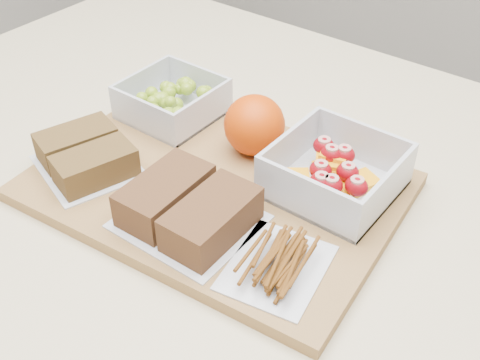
{
  "coord_description": "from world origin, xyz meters",
  "views": [
    {
      "loc": [
        0.34,
        -0.43,
        1.36
      ],
      "look_at": [
        0.01,
        0.01,
        0.93
      ],
      "focal_mm": 45.0,
      "sensor_mm": 36.0,
      "label": 1
    }
  ],
  "objects_px": {
    "orange": "(254,125)",
    "pretzel_bag": "(277,260)",
    "cutting_board": "(216,187)",
    "fruit_container": "(334,174)",
    "grape_container": "(174,101)",
    "sandwich_bag_center": "(188,208)",
    "sandwich_bag_left": "(86,155)"
  },
  "relations": [
    {
      "from": "orange",
      "to": "pretzel_bag",
      "type": "height_order",
      "value": "orange"
    },
    {
      "from": "orange",
      "to": "pretzel_bag",
      "type": "relative_size",
      "value": 0.6
    },
    {
      "from": "sandwich_bag_center",
      "to": "sandwich_bag_left",
      "type": "bearing_deg",
      "value": -179.91
    },
    {
      "from": "sandwich_bag_left",
      "to": "pretzel_bag",
      "type": "distance_m",
      "value": 0.28
    },
    {
      "from": "cutting_board",
      "to": "grape_container",
      "type": "relative_size",
      "value": 3.57
    },
    {
      "from": "cutting_board",
      "to": "pretzel_bag",
      "type": "distance_m",
      "value": 0.16
    },
    {
      "from": "cutting_board",
      "to": "orange",
      "type": "xyz_separation_m",
      "value": [
        -0.0,
        0.08,
        0.05
      ]
    },
    {
      "from": "sandwich_bag_center",
      "to": "pretzel_bag",
      "type": "bearing_deg",
      "value": 1.14
    },
    {
      "from": "cutting_board",
      "to": "orange",
      "type": "relative_size",
      "value": 5.5
    },
    {
      "from": "pretzel_bag",
      "to": "cutting_board",
      "type": "bearing_deg",
      "value": 152.9
    },
    {
      "from": "pretzel_bag",
      "to": "orange",
      "type": "bearing_deg",
      "value": 132.92
    },
    {
      "from": "grape_container",
      "to": "orange",
      "type": "relative_size",
      "value": 1.54
    },
    {
      "from": "cutting_board",
      "to": "orange",
      "type": "height_order",
      "value": "orange"
    },
    {
      "from": "fruit_container",
      "to": "pretzel_bag",
      "type": "bearing_deg",
      "value": -82.18
    },
    {
      "from": "grape_container",
      "to": "cutting_board",
      "type": "bearing_deg",
      "value": -30.26
    },
    {
      "from": "orange",
      "to": "pretzel_bag",
      "type": "bearing_deg",
      "value": -47.08
    },
    {
      "from": "sandwich_bag_center",
      "to": "fruit_container",
      "type": "bearing_deg",
      "value": 56.64
    },
    {
      "from": "pretzel_bag",
      "to": "fruit_container",
      "type": "bearing_deg",
      "value": 97.82
    },
    {
      "from": "grape_container",
      "to": "orange",
      "type": "bearing_deg",
      "value": -0.93
    },
    {
      "from": "grape_container",
      "to": "fruit_container",
      "type": "distance_m",
      "value": 0.26
    },
    {
      "from": "pretzel_bag",
      "to": "sandwich_bag_left",
      "type": "bearing_deg",
      "value": -179.48
    },
    {
      "from": "grape_container",
      "to": "orange",
      "type": "xyz_separation_m",
      "value": [
        0.14,
        -0.0,
        0.02
      ]
    },
    {
      "from": "cutting_board",
      "to": "grape_container",
      "type": "bearing_deg",
      "value": 144.25
    },
    {
      "from": "cutting_board",
      "to": "pretzel_bag",
      "type": "relative_size",
      "value": 3.32
    },
    {
      "from": "fruit_container",
      "to": "sandwich_bag_center",
      "type": "xyz_separation_m",
      "value": [
        -0.1,
        -0.15,
        -0.0
      ]
    },
    {
      "from": "grape_container",
      "to": "pretzel_bag",
      "type": "distance_m",
      "value": 0.32
    },
    {
      "from": "sandwich_bag_left",
      "to": "sandwich_bag_center",
      "type": "height_order",
      "value": "sandwich_bag_center"
    },
    {
      "from": "fruit_container",
      "to": "pretzel_bag",
      "type": "xyz_separation_m",
      "value": [
        0.02,
        -0.14,
        -0.01
      ]
    },
    {
      "from": "cutting_board",
      "to": "orange",
      "type": "distance_m",
      "value": 0.09
    },
    {
      "from": "orange",
      "to": "sandwich_bag_center",
      "type": "height_order",
      "value": "orange"
    },
    {
      "from": "fruit_container",
      "to": "sandwich_bag_center",
      "type": "bearing_deg",
      "value": -123.36
    },
    {
      "from": "grape_container",
      "to": "orange",
      "type": "height_order",
      "value": "orange"
    }
  ]
}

